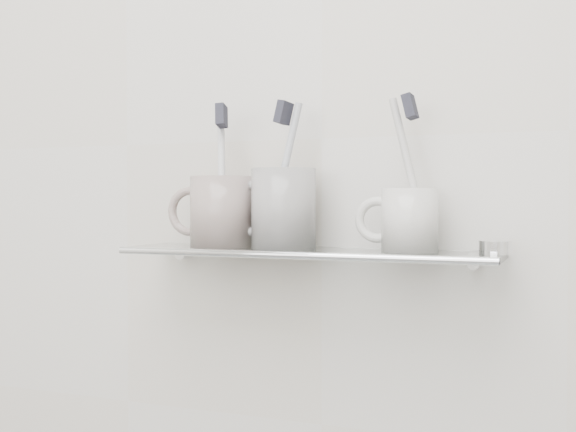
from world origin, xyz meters
The scene contains 18 objects.
wall_back centered at (0.00, 1.10, 1.25)m, with size 2.50×2.50×0.00m, color beige.
shelf_glass centered at (0.00, 1.04, 1.10)m, with size 0.50×0.12×0.01m, color silver.
shelf_rail centered at (0.00, 0.98, 1.10)m, with size 0.01×0.01×0.50m, color silver.
bracket_left centered at (-0.21, 1.09, 1.09)m, with size 0.02×0.02×0.03m, color silver.
bracket_right centered at (0.21, 1.09, 1.09)m, with size 0.02×0.02×0.03m, color silver.
mug_left centered at (-0.13, 1.04, 1.15)m, with size 0.09×0.09×0.10m, color silver.
mug_left_handle centered at (-0.18, 1.04, 1.15)m, with size 0.07×0.07×0.01m, color silver.
toothbrush_left centered at (-0.13, 1.04, 1.20)m, with size 0.01×0.01×0.19m, color silver.
bristles_left centered at (-0.13, 1.04, 1.28)m, with size 0.01×0.02×0.03m, color #23242D.
mug_center centered at (-0.03, 1.04, 1.15)m, with size 0.09×0.09×0.11m, color silver.
mug_center_handle centered at (-0.08, 1.04, 1.15)m, with size 0.08×0.08×0.01m, color silver.
toothbrush_center centered at (-0.03, 1.04, 1.20)m, with size 0.01×0.01×0.19m, color #A3AAB3.
bristles_center centered at (-0.03, 1.04, 1.28)m, with size 0.01×0.02×0.03m, color #23242D.
mug_right centered at (0.14, 1.04, 1.14)m, with size 0.07×0.07×0.08m, color silver.
mug_right_handle centered at (0.09, 1.04, 1.14)m, with size 0.06×0.06×0.01m, color silver.
toothbrush_right centered at (0.14, 1.04, 1.20)m, with size 0.01×0.01×0.19m, color beige.
bristles_right centered at (0.14, 1.04, 1.28)m, with size 0.01×0.02×0.03m, color #23242D.
chrome_cap centered at (0.24, 1.04, 1.11)m, with size 0.04×0.04×0.02m, color silver.
Camera 1 is at (0.33, 0.15, 1.16)m, focal length 45.00 mm.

